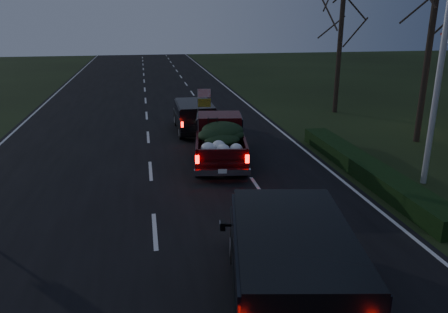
{
  "coord_description": "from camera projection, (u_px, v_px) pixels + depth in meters",
  "views": [
    {
      "loc": [
        -0.09,
        -10.94,
        5.61
      ],
      "look_at": [
        2.36,
        2.31,
        1.3
      ],
      "focal_mm": 35.0,
      "sensor_mm": 36.0,
      "label": 1
    }
  ],
  "objects": [
    {
      "name": "light_pole",
      "position": [
        447.0,
        21.0,
        13.82
      ],
      "size": [
        0.5,
        0.9,
        9.16
      ],
      "color": "silver",
      "rests_on": "ground"
    },
    {
      "name": "lead_suv",
      "position": [
        194.0,
        114.0,
        22.09
      ],
      "size": [
        1.82,
        4.33,
        1.24
      ],
      "rotation": [
        0.0,
        0.0,
        0.0
      ],
      "color": "black",
      "rests_on": "ground"
    },
    {
      "name": "bare_tree_far",
      "position": [
        341.0,
        24.0,
        25.48
      ],
      "size": [
        3.6,
        3.6,
        7.0
      ],
      "color": "black",
      "rests_on": "ground"
    },
    {
      "name": "road_asphalt",
      "position": [
        155.0,
        231.0,
        11.97
      ],
      "size": [
        14.0,
        120.0,
        0.02
      ],
      "primitive_type": "cube",
      "color": "black",
      "rests_on": "ground"
    },
    {
      "name": "rear_suv",
      "position": [
        291.0,
        261.0,
        8.32
      ],
      "size": [
        3.16,
        5.69,
        1.55
      ],
      "rotation": [
        0.0,
        0.0,
        -0.18
      ],
      "color": "black",
      "rests_on": "ground"
    },
    {
      "name": "ground",
      "position": [
        155.0,
        231.0,
        11.97
      ],
      "size": [
        120.0,
        120.0,
        0.0
      ],
      "primitive_type": "plane",
      "color": "black",
      "rests_on": "ground"
    },
    {
      "name": "hedge_row",
      "position": [
        366.0,
        169.0,
        16.04
      ],
      "size": [
        1.0,
        10.0,
        0.6
      ],
      "primitive_type": "cube",
      "color": "black",
      "rests_on": "ground"
    },
    {
      "name": "pickup_truck",
      "position": [
        220.0,
        137.0,
        17.6
      ],
      "size": [
        2.6,
        5.23,
        2.63
      ],
      "rotation": [
        0.0,
        0.0,
        -0.14
      ],
      "color": "#39070A",
      "rests_on": "ground"
    }
  ]
}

